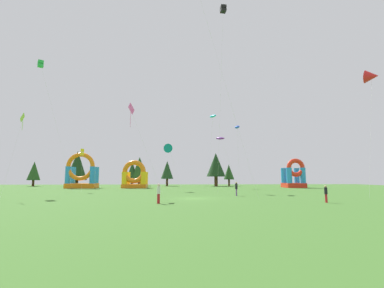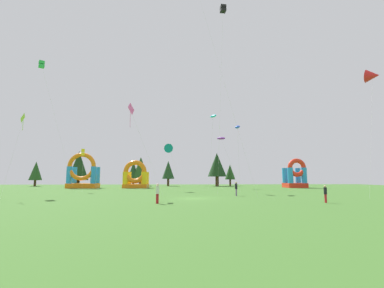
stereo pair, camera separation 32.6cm
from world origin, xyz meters
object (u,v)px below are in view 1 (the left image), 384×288
Objects in this scene: kite_pink_diamond at (130,110)px; kite_black_box at (223,10)px; kite_yellow_box at (82,152)px; inflatable_red_slide at (81,175)px; person_midfield at (326,192)px; kite_purple_parafoil at (220,138)px; kite_teal_delta at (169,148)px; kite_red_delta at (372,76)px; kite_cyan_parafoil at (213,116)px; inflatable_yellow_castle at (294,177)px; kite_blue_parafoil at (237,127)px; inflatable_blue_arch at (135,178)px; kite_lime_diamond at (23,119)px; person_near_camera at (236,187)px; person_far_side at (159,192)px; kite_green_box at (41,64)px.

kite_black_box is (12.55, 1.91, 15.55)m from kite_pink_diamond.
inflatable_red_slide reaches higher than kite_yellow_box.
person_midfield is at bearing -52.61° from kite_black_box.
kite_black_box is at bearing -97.50° from kite_purple_parafoil.
inflatable_red_slide is (-15.39, 27.34, -8.08)m from kite_pink_diamond.
kite_yellow_box is 0.84× the size of kite_teal_delta.
kite_red_delta is 1.27× the size of kite_cyan_parafoil.
inflatable_yellow_castle is at bearing 23.43° from kite_teal_delta.
kite_blue_parafoil is 28.33m from inflatable_blue_arch.
person_midfield is at bearing -109.42° from inflatable_yellow_castle.
person_near_camera is at bearing 4.58° from kite_lime_diamond.
inflatable_blue_arch is (-8.08, 36.39, 1.15)m from person_far_side.
kite_yellow_box is 3.92× the size of person_near_camera.
kite_green_box reaches higher than kite_teal_delta.
kite_yellow_box is at bearing 79.18° from kite_lime_diamond.
kite_blue_parafoil is at bearing -28.75° from kite_teal_delta.
person_midfield is (33.09, -7.42, -8.47)m from kite_lime_diamond.
kite_purple_parafoil is at bearing -8.41° from person_near_camera.
inflatable_red_slide is at bearing -177.20° from inflatable_blue_arch.
person_far_side is 37.30m from inflatable_blue_arch.
kite_blue_parafoil is at bearing -132.86° from inflatable_yellow_castle.
person_far_side is at bearing -61.09° from inflatable_red_slide.
kite_cyan_parafoil is 7.39× the size of person_near_camera.
kite_pink_diamond is 0.43× the size of kite_black_box.
kite_cyan_parafoil is 28.31m from inflatable_yellow_castle.
kite_black_box is 25.49m from person_near_camera.
kite_lime_diamond is at bearing -84.46° from inflatable_red_slide.
person_near_camera is 0.23× the size of inflatable_red_slide.
inflatable_blue_arch is (-19.59, 0.58, -9.14)m from kite_purple_parafoil.
person_far_side is at bearing 131.80° from person_near_camera.
kite_cyan_parafoil is 1.17× the size of kite_pink_diamond.
inflatable_yellow_castle is (50.87, 16.54, -19.22)m from kite_green_box.
person_near_camera is at bearing -41.94° from inflatable_red_slide.
kite_yellow_box is at bearing 173.39° from kite_blue_parafoil.
kite_black_box is at bearing 8.64° from kite_pink_diamond.
inflatable_red_slide is at bearing 95.54° from kite_lime_diamond.
kite_black_box is (-3.35, -25.42, 15.15)m from kite_purple_parafoil.
kite_black_box is 41.01m from inflatable_yellow_castle.
person_midfield is (-12.39, -8.78, -15.28)m from kite_red_delta.
kite_green_box is at bearing 56.71° from person_midfield.
kite_purple_parafoil is at bearing 25.41° from kite_green_box.
kite_blue_parafoil reaches higher than kite_lime_diamond.
person_near_camera is at bearing -56.88° from inflatable_blue_arch.
kite_pink_diamond is (-12.25, -12.20, -2.14)m from kite_cyan_parafoil.
kite_purple_parafoil reaches higher than inflatable_yellow_castle.
kite_red_delta is 10.37× the size of person_midfield.
kite_black_box reaches higher than kite_blue_parafoil.
kite_cyan_parafoil is at bearing 44.88° from kite_pink_diamond.
inflatable_yellow_castle is (45.91, 28.94, -6.91)m from kite_lime_diamond.
kite_green_box is 38.52m from kite_purple_parafoil.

